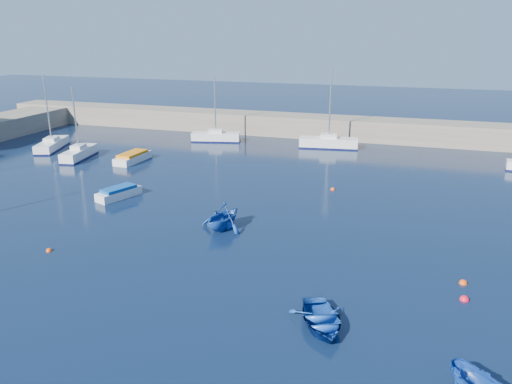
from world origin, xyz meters
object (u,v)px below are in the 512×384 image
(sailboat_5, at_px, (216,136))
(dinghy_left, at_px, (223,216))
(sailboat_3, at_px, (79,153))
(dinghy_center, at_px, (321,320))
(motorboat_1, at_px, (119,193))
(sailboat_6, at_px, (328,142))
(motorboat_2, at_px, (133,157))
(sailboat_4, at_px, (52,144))

(sailboat_5, xyz_separation_m, dinghy_left, (11.22, -26.43, 0.33))
(sailboat_3, height_order, dinghy_center, sailboat_3)
(sailboat_5, xyz_separation_m, motorboat_1, (0.61, -22.72, -0.18))
(sailboat_3, relative_size, dinghy_left, 2.13)
(sailboat_6, height_order, motorboat_2, sailboat_6)
(sailboat_6, distance_m, dinghy_left, 27.27)
(sailboat_5, distance_m, dinghy_center, 41.37)
(dinghy_center, bearing_deg, sailboat_3, 118.32)
(dinghy_left, bearing_deg, dinghy_center, -34.11)
(sailboat_5, xyz_separation_m, motorboat_2, (-4.57, -11.89, -0.15))
(motorboat_2, height_order, dinghy_left, dinghy_left)
(dinghy_center, distance_m, dinghy_left, 13.14)
(sailboat_4, height_order, motorboat_2, sailboat_4)
(sailboat_6, bearing_deg, sailboat_4, 101.41)
(sailboat_6, distance_m, motorboat_2, 22.35)
(sailboat_6, distance_m, motorboat_1, 26.94)
(sailboat_3, height_order, dinghy_left, sailboat_3)
(sailboat_4, relative_size, motorboat_1, 2.10)
(sailboat_3, bearing_deg, motorboat_2, -3.71)
(sailboat_3, distance_m, motorboat_2, 6.19)
(sailboat_3, distance_m, sailboat_5, 16.48)
(sailboat_4, bearing_deg, dinghy_left, -49.40)
(dinghy_left, bearing_deg, motorboat_1, 175.09)
(sailboat_4, distance_m, sailboat_5, 19.13)
(sailboat_3, distance_m, motorboat_1, 15.26)
(sailboat_4, height_order, sailboat_6, sailboat_6)
(sailboat_3, xyz_separation_m, sailboat_5, (10.73, 12.51, 0.01))
(motorboat_2, bearing_deg, sailboat_3, -171.50)
(sailboat_6, distance_m, dinghy_center, 37.45)
(motorboat_1, height_order, motorboat_2, motorboat_2)
(dinghy_center, height_order, dinghy_left, dinghy_left)
(motorboat_1, bearing_deg, sailboat_6, 81.01)
(sailboat_5, relative_size, dinghy_left, 2.20)
(motorboat_2, bearing_deg, dinghy_left, -39.86)
(sailboat_3, height_order, sailboat_6, sailboat_6)
(sailboat_3, relative_size, sailboat_4, 0.91)
(motorboat_2, distance_m, dinghy_center, 34.55)
(sailboat_4, distance_m, motorboat_2, 12.12)
(motorboat_1, distance_m, motorboat_2, 12.00)
(sailboat_4, distance_m, sailboat_6, 32.11)
(motorboat_1, relative_size, dinghy_center, 1.09)
(motorboat_1, xyz_separation_m, dinghy_center, (19.33, -13.53, -0.05))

